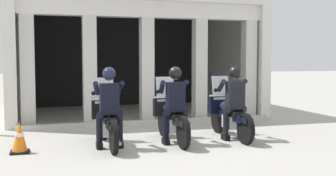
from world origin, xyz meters
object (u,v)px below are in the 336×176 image
at_px(traffic_cone_flank, 20,138).
at_px(motorcycle_center, 171,118).
at_px(police_officer_left, 109,100).
at_px(motorcycle_right, 229,115).
at_px(police_officer_center, 175,98).
at_px(motorcycle_left, 107,121).
at_px(police_officer_right, 234,96).

bearing_deg(traffic_cone_flank, motorcycle_center, 5.11).
xyz_separation_m(police_officer_left, motorcycle_right, (2.71, 0.37, -0.44)).
distance_m(police_officer_center, traffic_cone_flank, 3.08).
bearing_deg(motorcycle_center, police_officer_center, -82.37).
height_order(motorcycle_left, motorcycle_right, same).
height_order(motorcycle_center, motorcycle_right, same).
relative_size(motorcycle_right, police_officer_right, 1.29).
relative_size(police_officer_left, motorcycle_center, 0.78).
distance_m(motorcycle_center, police_officer_center, 0.52).
relative_size(police_officer_center, motorcycle_right, 0.78).
height_order(police_officer_center, traffic_cone_flank, police_officer_center).
relative_size(police_officer_left, police_officer_center, 1.00).
bearing_deg(police_officer_left, motorcycle_center, 19.49).
bearing_deg(traffic_cone_flank, motorcycle_right, 4.15).
xyz_separation_m(motorcycle_left, police_officer_center, (1.35, -0.25, 0.44)).
bearing_deg(motorcycle_left, police_officer_left, -84.13).
bearing_deg(motorcycle_center, police_officer_left, -158.75).
distance_m(motorcycle_center, traffic_cone_flank, 3.03).
relative_size(motorcycle_left, police_officer_right, 1.29).
bearing_deg(police_officer_left, motorcycle_right, 13.90).
height_order(police_officer_right, traffic_cone_flank, police_officer_right).
bearing_deg(police_officer_right, motorcycle_left, -174.73).
bearing_deg(police_officer_left, police_officer_right, 7.94).
height_order(motorcycle_left, police_officer_center, police_officer_center).
distance_m(motorcycle_right, police_officer_right, 0.52).
height_order(police_officer_left, police_officer_center, same).
height_order(police_officer_left, motorcycle_center, police_officer_left).
height_order(motorcycle_right, traffic_cone_flank, motorcycle_right).
bearing_deg(motorcycle_right, traffic_cone_flank, -166.39).
bearing_deg(police_officer_left, traffic_cone_flank, -175.68).
xyz_separation_m(motorcycle_center, motorcycle_right, (1.35, 0.05, 0.00)).
height_order(motorcycle_center, police_officer_center, police_officer_center).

